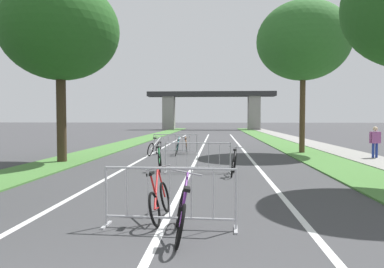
# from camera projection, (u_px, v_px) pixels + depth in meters

# --- Properties ---
(grass_verge_left) EXTENTS (2.22, 68.96, 0.05)m
(grass_verge_left) POSITION_uv_depth(u_px,v_px,m) (139.00, 140.00, 30.51)
(grass_verge_left) COLOR #477A38
(grass_verge_left) RESTS_ON ground
(grass_verge_right) EXTENTS (2.22, 68.96, 0.05)m
(grass_verge_right) POSITION_uv_depth(u_px,v_px,m) (274.00, 141.00, 29.74)
(grass_verge_right) COLOR #477A38
(grass_verge_right) RESTS_ON ground
(sidewalk_path_right) EXTENTS (1.99, 68.96, 0.08)m
(sidewalk_path_right) POSITION_uv_depth(u_px,v_px,m) (299.00, 140.00, 29.59)
(sidewalk_path_right) COLOR gray
(sidewalk_path_right) RESTS_ON ground
(lane_stripe_center) EXTENTS (0.14, 39.89, 0.01)m
(lane_stripe_center) POSITION_uv_depth(u_px,v_px,m) (201.00, 149.00, 21.89)
(lane_stripe_center) COLOR silver
(lane_stripe_center) RESTS_ON ground
(lane_stripe_right_lane) EXTENTS (0.14, 39.89, 0.01)m
(lane_stripe_right_lane) POSITION_uv_depth(u_px,v_px,m) (243.00, 149.00, 21.72)
(lane_stripe_right_lane) COLOR silver
(lane_stripe_right_lane) RESTS_ON ground
(lane_stripe_left_lane) EXTENTS (0.14, 39.89, 0.01)m
(lane_stripe_left_lane) POSITION_uv_depth(u_px,v_px,m) (161.00, 149.00, 22.06)
(lane_stripe_left_lane) COLOR silver
(lane_stripe_left_lane) RESTS_ON ground
(overpass_bridge) EXTENTS (20.81, 2.90, 6.21)m
(overpass_bridge) POSITION_uv_depth(u_px,v_px,m) (211.00, 104.00, 58.62)
(overpass_bridge) COLOR #2D2D30
(overpass_bridge) RESTS_ON ground
(tree_left_oak_near) EXTENTS (4.92, 4.92, 7.66)m
(tree_left_oak_near) POSITION_uv_depth(u_px,v_px,m) (60.00, 31.00, 14.95)
(tree_left_oak_near) COLOR #3D2D1E
(tree_left_oak_near) RESTS_ON ground
(tree_right_oak_mid) EXTENTS (4.91, 4.91, 8.07)m
(tree_right_oak_mid) POSITION_uv_depth(u_px,v_px,m) (303.00, 41.00, 18.92)
(tree_right_oak_mid) COLOR #4C3823
(tree_right_oak_mid) RESTS_ON ground
(crowd_barrier_nearest) EXTENTS (2.33, 0.54, 1.05)m
(crowd_barrier_nearest) POSITION_uv_depth(u_px,v_px,m) (170.00, 198.00, 6.10)
(crowd_barrier_nearest) COLOR #ADADB2
(crowd_barrier_nearest) RESTS_ON ground
(crowd_barrier_second) EXTENTS (2.32, 0.51, 1.05)m
(crowd_barrier_second) POSITION_uv_depth(u_px,v_px,m) (198.00, 158.00, 12.36)
(crowd_barrier_second) COLOR #ADADB2
(crowd_barrier_second) RESTS_ON ground
(crowd_barrier_third) EXTENTS (2.32, 0.54, 1.05)m
(crowd_barrier_third) POSITION_uv_depth(u_px,v_px,m) (175.00, 144.00, 18.73)
(crowd_barrier_third) COLOR #ADADB2
(crowd_barrier_third) RESTS_ON ground
(bicycle_red_0) EXTENTS (0.51, 1.60, 0.97)m
(bicycle_red_0) POSITION_uv_depth(u_px,v_px,m) (160.00, 200.00, 6.65)
(bicycle_red_0) COLOR black
(bicycle_red_0) RESTS_ON ground
(bicycle_teal_1) EXTENTS (0.46, 1.69, 0.95)m
(bicycle_teal_1) POSITION_uv_depth(u_px,v_px,m) (177.00, 148.00, 18.30)
(bicycle_teal_1) COLOR black
(bicycle_teal_1) RESTS_ON ground
(bicycle_white_2) EXTENTS (0.78, 1.75, 0.94)m
(bicycle_white_2) POSITION_uv_depth(u_px,v_px,m) (155.00, 148.00, 18.21)
(bicycle_white_2) COLOR black
(bicycle_white_2) RESTS_ON ground
(bicycle_purple_3) EXTENTS (0.51, 1.75, 1.01)m
(bicycle_purple_3) POSITION_uv_depth(u_px,v_px,m) (181.00, 214.00, 5.66)
(bicycle_purple_3) COLOR black
(bicycle_purple_3) RESTS_ON ground
(bicycle_green_4) EXTENTS (0.48, 1.68, 0.90)m
(bicycle_green_4) POSITION_uv_depth(u_px,v_px,m) (160.00, 160.00, 12.92)
(bicycle_green_4) COLOR black
(bicycle_green_4) RESTS_ON ground
(bicycle_orange_5) EXTENTS (0.51, 1.68, 0.88)m
(bicycle_orange_5) POSITION_uv_depth(u_px,v_px,m) (187.00, 147.00, 19.23)
(bicycle_orange_5) COLOR black
(bicycle_orange_5) RESTS_ON ground
(bicycle_black_6) EXTENTS (0.52, 1.67, 0.93)m
(bicycle_black_6) POSITION_uv_depth(u_px,v_px,m) (234.00, 164.00, 11.83)
(bicycle_black_6) COLOR black
(bicycle_black_6) RESTS_ON ground
(pedestrian_in_red_jacket) EXTENTS (0.55, 0.29, 1.50)m
(pedestrian_in_red_jacket) POSITION_uv_depth(u_px,v_px,m) (375.00, 139.00, 16.28)
(pedestrian_in_red_jacket) COLOR navy
(pedestrian_in_red_jacket) RESTS_ON ground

